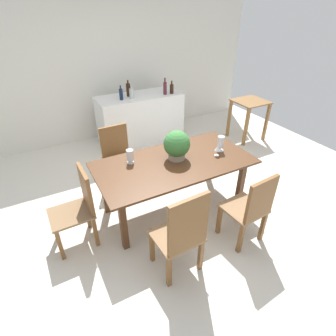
% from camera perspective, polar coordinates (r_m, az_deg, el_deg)
% --- Properties ---
extents(ground_plane, '(7.04, 7.04, 0.00)m').
position_cam_1_polar(ground_plane, '(3.88, -0.03, -6.87)').
color(ground_plane, silver).
extents(back_wall, '(6.40, 0.10, 2.60)m').
position_cam_1_polar(back_wall, '(5.56, -13.57, 19.56)').
color(back_wall, silver).
rests_on(back_wall, ground).
extents(dining_table, '(1.97, 1.01, 0.74)m').
position_cam_1_polar(dining_table, '(3.38, 1.33, 0.05)').
color(dining_table, '#4C2D19').
rests_on(dining_table, ground).
extents(chair_far_left, '(0.46, 0.43, 0.92)m').
position_cam_1_polar(chair_far_left, '(4.05, -10.75, 3.07)').
color(chair_far_left, brown).
rests_on(chair_far_left, ground).
extents(chair_near_left, '(0.48, 0.45, 1.05)m').
position_cam_1_polar(chair_near_left, '(2.62, 3.12, -13.72)').
color(chair_near_left, brown).
rests_on(chair_near_left, ground).
extents(chair_near_right, '(0.47, 0.46, 0.94)m').
position_cam_1_polar(chair_near_right, '(3.10, 17.36, -8.04)').
color(chair_near_right, brown).
rests_on(chair_near_right, ground).
extents(chair_head_end, '(0.47, 0.43, 0.95)m').
position_cam_1_polar(chair_head_end, '(3.16, -18.53, -7.56)').
color(chair_head_end, brown).
rests_on(chair_head_end, ground).
extents(flower_centerpiece, '(0.33, 0.33, 0.38)m').
position_cam_1_polar(flower_centerpiece, '(3.31, 1.90, 4.96)').
color(flower_centerpiece, gray).
rests_on(flower_centerpiece, dining_table).
extents(crystal_vase_left, '(0.09, 0.09, 0.18)m').
position_cam_1_polar(crystal_vase_left, '(3.29, -8.13, 2.63)').
color(crystal_vase_left, silver).
rests_on(crystal_vase_left, dining_table).
extents(crystal_vase_center_near, '(0.10, 0.10, 0.21)m').
position_cam_1_polar(crystal_vase_center_near, '(3.60, 11.18, 5.33)').
color(crystal_vase_center_near, silver).
rests_on(crystal_vase_center_near, dining_table).
extents(wine_glass, '(0.07, 0.07, 0.13)m').
position_cam_1_polar(wine_glass, '(3.48, 10.53, 4.05)').
color(wine_glass, silver).
rests_on(wine_glass, dining_table).
extents(kitchen_counter, '(1.58, 0.66, 0.95)m').
position_cam_1_polar(kitchen_counter, '(5.30, -5.90, 10.27)').
color(kitchen_counter, silver).
rests_on(kitchen_counter, ground).
extents(wine_bottle_green, '(0.07, 0.07, 0.30)m').
position_cam_1_polar(wine_bottle_green, '(5.14, -0.65, 16.75)').
color(wine_bottle_green, '#511E28').
rests_on(wine_bottle_green, kitchen_counter).
extents(wine_bottle_tall, '(0.06, 0.06, 0.25)m').
position_cam_1_polar(wine_bottle_tall, '(4.91, -10.01, 15.30)').
color(wine_bottle_tall, '#0F1E38').
rests_on(wine_bottle_tall, kitchen_counter).
extents(wine_bottle_dark, '(0.07, 0.07, 0.23)m').
position_cam_1_polar(wine_bottle_dark, '(5.21, 0.79, 16.62)').
color(wine_bottle_dark, black).
rests_on(wine_bottle_dark, kitchen_counter).
extents(wine_bottle_clear, '(0.08, 0.08, 0.29)m').
position_cam_1_polar(wine_bottle_clear, '(5.09, -8.47, 16.24)').
color(wine_bottle_clear, black).
rests_on(wine_bottle_clear, kitchen_counter).
extents(wine_bottle_amber, '(0.08, 0.08, 0.23)m').
position_cam_1_polar(wine_bottle_amber, '(4.97, -7.81, 15.57)').
color(wine_bottle_amber, '#B2BFB7').
rests_on(wine_bottle_amber, kitchen_counter).
extents(side_table, '(0.61, 0.58, 0.79)m').
position_cam_1_polar(side_table, '(5.64, 16.96, 11.69)').
color(side_table, brown).
rests_on(side_table, ground).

